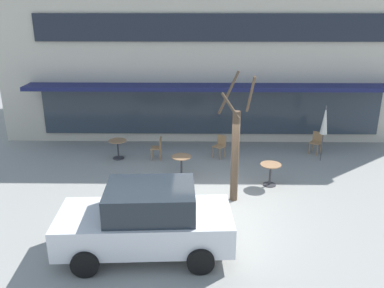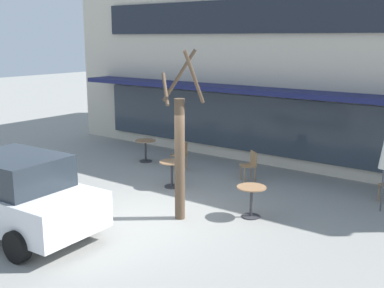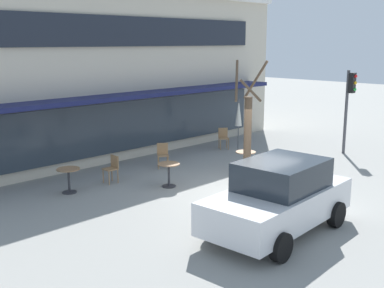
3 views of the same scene
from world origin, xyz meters
TOP-DOWN VIEW (x-y plane):
  - ground_plane at (0.00, 0.00)m, footprint 80.00×80.00m
  - building_facade at (0.00, 9.96)m, footprint 18.10×9.10m
  - cafe_table_near_wall at (-1.13, 2.20)m, footprint 0.70×0.70m
  - cafe_table_streetside at (-3.70, 3.89)m, footprint 0.70×0.70m
  - cafe_table_by_tree at (1.88, 1.51)m, footprint 0.70×0.70m
  - patio_umbrella_green_folded at (4.25, 3.78)m, footprint 0.28×0.28m
  - cafe_chair_0 at (4.26, 4.61)m, footprint 0.56×0.56m
  - cafe_chair_1 at (-2.11, 3.85)m, footprint 0.41×0.41m
  - cafe_chair_2 at (0.33, 4.11)m, footprint 0.56×0.56m
  - parked_sedan at (-1.80, -2.40)m, footprint 4.29×2.19m
  - street_tree at (0.57, 0.44)m, footprint 1.04×1.07m
  - traffic_light_pole at (7.10, 0.42)m, footprint 0.26×0.44m

SIDE VIEW (x-z plane):
  - ground_plane at x=0.00m, z-range 0.00..0.00m
  - cafe_table_near_wall at x=-1.13m, z-range 0.14..0.90m
  - cafe_table_streetside at x=-3.70m, z-range 0.14..0.90m
  - cafe_table_by_tree at x=1.88m, z-range 0.14..0.90m
  - cafe_chair_0 at x=4.26m, z-range 0.08..0.97m
  - cafe_chair_1 at x=-2.11m, z-range 0.08..0.97m
  - cafe_chair_2 at x=0.33m, z-range 0.08..0.97m
  - parked_sedan at x=-1.80m, z-range 0.00..1.76m
  - patio_umbrella_green_folded at x=4.25m, z-range 0.53..2.73m
  - street_tree at x=0.57m, z-range -0.32..3.65m
  - traffic_light_pole at x=7.10m, z-range 0.60..4.00m
  - building_facade at x=0.00m, z-range 0.00..6.78m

